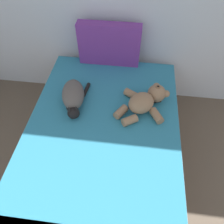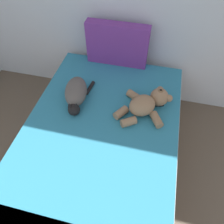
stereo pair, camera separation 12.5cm
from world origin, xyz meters
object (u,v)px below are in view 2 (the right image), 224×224
(cell_phone, at_px, (158,100))
(patterned_cushion, at_px, (117,45))
(teddy_bear, at_px, (147,103))
(bed, at_px, (100,150))
(cat, at_px, (76,93))

(cell_phone, bearing_deg, patterned_cushion, 136.57)
(teddy_bear, bearing_deg, bed, -134.67)
(cat, distance_m, cell_phone, 0.72)
(bed, height_order, teddy_bear, teddy_bear)
(patterned_cushion, relative_size, cell_phone, 3.68)
(bed, height_order, cat, cat)
(teddy_bear, xyz_separation_m, cell_phone, (0.09, 0.12, -0.07))
(cell_phone, bearing_deg, bed, -132.29)
(cat, xyz_separation_m, cell_phone, (0.70, 0.15, -0.07))
(bed, relative_size, cell_phone, 11.94)
(bed, distance_m, cell_phone, 0.68)
(bed, relative_size, patterned_cushion, 3.25)
(bed, height_order, patterned_cushion, patterned_cushion)
(cat, bearing_deg, bed, -47.09)
(bed, distance_m, patterned_cushion, 1.02)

